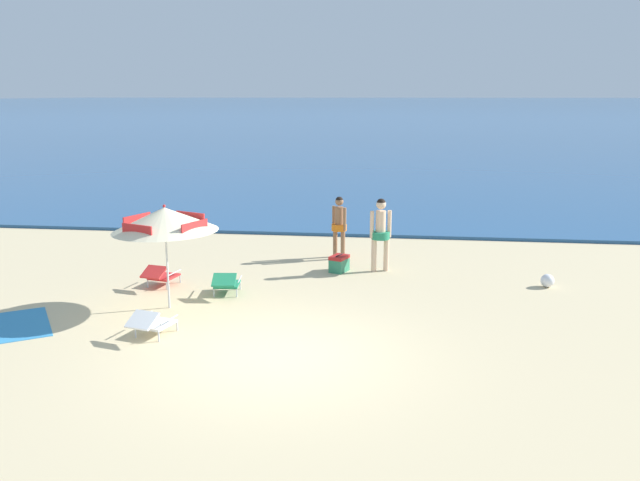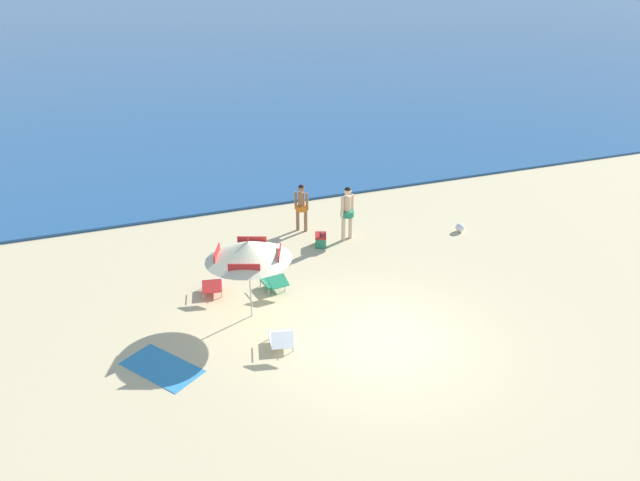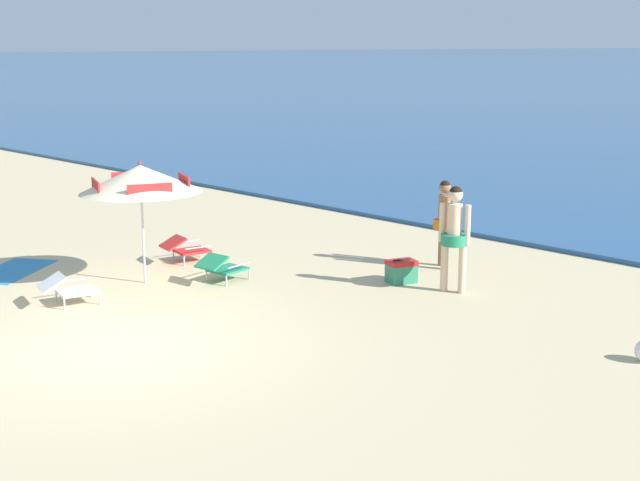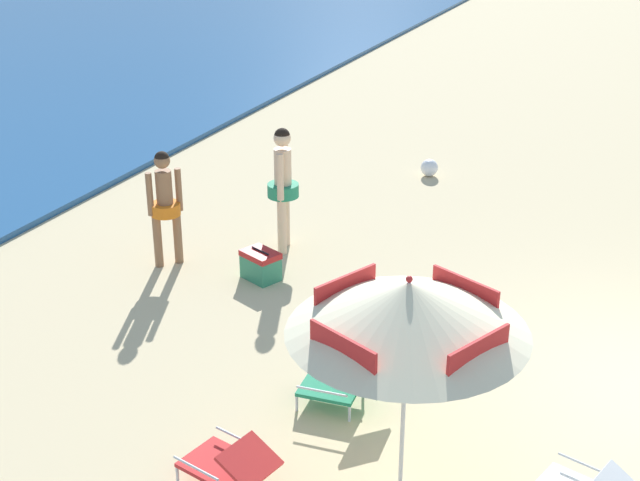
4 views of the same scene
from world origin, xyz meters
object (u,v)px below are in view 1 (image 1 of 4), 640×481
lounge_chair_under_umbrella (151,323)px  cooler_box (339,263)px  beach_towel (23,324)px  person_standing_beside (381,230)px  lounge_chair_beside_umbrella (226,283)px  person_standing_near_shore (339,223)px  beach_ball (547,281)px  lounge_chair_facing_sea (161,275)px  beach_umbrella_striped_main (165,219)px

lounge_chair_under_umbrella → cooler_box: size_ratio=1.68×
cooler_box → beach_towel: 7.15m
person_standing_beside → beach_towel: size_ratio=1.00×
lounge_chair_beside_umbrella → person_standing_near_shore: 4.20m
person_standing_beside → beach_ball: 4.00m
lounge_chair_under_umbrella → cooler_box: lounge_chair_under_umbrella is taller
person_standing_near_shore → beach_ball: person_standing_near_shore is taller
lounge_chair_facing_sea → cooler_box: size_ratio=1.65×
beach_umbrella_striped_main → person_standing_beside: beach_umbrella_striped_main is taller
lounge_chair_under_umbrella → beach_towel: size_ratio=0.55×
person_standing_near_shore → beach_towel: person_standing_near_shore is taller
person_standing_beside → beach_towel: bearing=-144.8°
lounge_chair_facing_sea → beach_towel: bearing=-122.3°
person_standing_near_shore → cooler_box: bearing=-84.3°
beach_umbrella_striped_main → cooler_box: (3.17, 3.18, -1.63)m
beach_umbrella_striped_main → beach_towel: beach_umbrella_striped_main is taller
person_standing_near_shore → cooler_box: 1.57m
lounge_chair_beside_umbrella → lounge_chair_facing_sea: 1.68m
lounge_chair_under_umbrella → lounge_chair_facing_sea: lounge_chair_under_umbrella is taller
beach_umbrella_striped_main → cooler_box: 4.78m
person_standing_beside → beach_ball: person_standing_beside is taller
person_standing_near_shore → cooler_box: (0.14, -1.37, -0.75)m
cooler_box → lounge_chair_beside_umbrella: bearing=-135.7°
lounge_chair_under_umbrella → person_standing_beside: (3.90, 4.95, 0.77)m
cooler_box → beach_ball: cooler_box is taller
lounge_chair_under_umbrella → lounge_chair_beside_umbrella: size_ratio=1.06×
lounge_chair_under_umbrella → lounge_chair_beside_umbrella: 2.68m
beach_umbrella_striped_main → cooler_box: beach_umbrella_striped_main is taller
beach_ball → lounge_chair_facing_sea: bearing=-173.1°
beach_umbrella_striped_main → person_standing_beside: size_ratio=1.37×
lounge_chair_beside_umbrella → beach_ball: size_ratio=3.11×
beach_ball → beach_towel: size_ratio=0.17×
person_standing_near_shore → lounge_chair_beside_umbrella: bearing=-120.6°
lounge_chair_under_umbrella → person_standing_near_shore: 6.79m
beach_ball → beach_towel: (-10.36, -3.75, -0.14)m
person_standing_beside → beach_ball: size_ratio=6.00×
lounge_chair_facing_sea → person_standing_near_shore: 4.94m
lounge_chair_under_umbrella → lounge_chair_facing_sea: bearing=107.8°
cooler_box → beach_ball: bearing=-8.7°
lounge_chair_beside_umbrella → beach_ball: (7.03, 1.46, -0.12)m
person_standing_near_shore → beach_umbrella_striped_main: bearing=-123.7°
person_standing_near_shore → cooler_box: size_ratio=2.79×
cooler_box → beach_towel: bearing=-141.2°
person_standing_near_shore → person_standing_beside: bearing=-47.1°
person_standing_beside → lounge_chair_beside_umbrella: bearing=-144.0°
lounge_chair_under_umbrella → beach_towel: lounge_chair_under_umbrella is taller
beach_umbrella_striped_main → beach_ball: 8.50m
lounge_chair_beside_umbrella → person_standing_near_shore: (2.11, 3.56, 0.68)m
person_standing_near_shore → lounge_chair_under_umbrella: bearing=-114.2°
lounge_chair_facing_sea → person_standing_beside: size_ratio=0.54×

